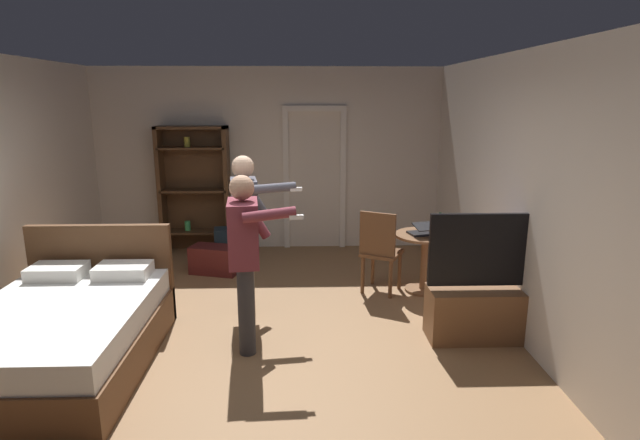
{
  "coord_description": "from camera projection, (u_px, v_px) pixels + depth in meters",
  "views": [
    {
      "loc": [
        0.52,
        -4.31,
        2.25
      ],
      "look_at": [
        0.67,
        0.47,
        1.1
      ],
      "focal_mm": 28.67,
      "sensor_mm": 36.0,
      "label": 1
    }
  ],
  "objects": [
    {
      "name": "ground_plane",
      "position": [
        249.0,
        348.0,
        4.7
      ],
      "size": [
        7.22,
        7.22,
        0.0
      ],
      "primitive_type": "plane",
      "color": "olive"
    },
    {
      "name": "wall_back",
      "position": [
        269.0,
        160.0,
        7.64
      ],
      "size": [
        5.33,
        0.12,
        2.68
      ],
      "primitive_type": "cube",
      "color": "silver",
      "rests_on": "ground_plane"
    },
    {
      "name": "wall_right",
      "position": [
        542.0,
        204.0,
        4.47
      ],
      "size": [
        0.12,
        6.81,
        2.68
      ],
      "primitive_type": "cube",
      "color": "silver",
      "rests_on": "ground_plane"
    },
    {
      "name": "doorway_frame",
      "position": [
        315.0,
        168.0,
        7.61
      ],
      "size": [
        0.93,
        0.08,
        2.13
      ],
      "color": "white",
      "rests_on": "ground_plane"
    },
    {
      "name": "bed",
      "position": [
        65.0,
        332.0,
        4.35
      ],
      "size": [
        1.42,
        2.02,
        1.02
      ],
      "color": "brown",
      "rests_on": "ground_plane"
    },
    {
      "name": "bookshelf",
      "position": [
        195.0,
        185.0,
        7.47
      ],
      "size": [
        1.02,
        0.32,
        1.85
      ],
      "color": "#4C331E",
      "rests_on": "ground_plane"
    },
    {
      "name": "tv_flatscreen",
      "position": [
        487.0,
        303.0,
        4.82
      ],
      "size": [
        1.18,
        0.4,
        1.23
      ],
      "color": "brown",
      "rests_on": "ground_plane"
    },
    {
      "name": "side_table",
      "position": [
        424.0,
        252.0,
        5.99
      ],
      "size": [
        0.7,
        0.7,
        0.7
      ],
      "color": "brown",
      "rests_on": "ground_plane"
    },
    {
      "name": "laptop",
      "position": [
        425.0,
        231.0,
        5.88
      ],
      "size": [
        0.39,
        0.4,
        0.16
      ],
      "color": "black",
      "rests_on": "side_table"
    },
    {
      "name": "bottle_on_table",
      "position": [
        439.0,
        226.0,
        5.84
      ],
      "size": [
        0.06,
        0.06,
        0.27
      ],
      "color": "#1D4727",
      "rests_on": "side_table"
    },
    {
      "name": "wooden_chair",
      "position": [
        380.0,
        249.0,
        5.9
      ],
      "size": [
        0.57,
        0.57,
        0.99
      ],
      "color": "brown",
      "rests_on": "ground_plane"
    },
    {
      "name": "person_blue_shirt",
      "position": [
        245.0,
        251.0,
        4.52
      ],
      "size": [
        0.68,
        0.6,
        1.6
      ],
      "color": "#333338",
      "rests_on": "ground_plane"
    },
    {
      "name": "person_striped_shirt",
      "position": [
        246.0,
        224.0,
        5.28
      ],
      "size": [
        0.76,
        0.57,
        1.68
      ],
      "color": "gray",
      "rests_on": "ground_plane"
    },
    {
      "name": "suitcase_dark",
      "position": [
        215.0,
        260.0,
        6.67
      ],
      "size": [
        0.68,
        0.48,
        0.36
      ],
      "primitive_type": "cube",
      "rotation": [
        0.0,
        0.0,
        -0.27
      ],
      "color": "#4C1919",
      "rests_on": "ground_plane"
    },
    {
      "name": "suitcase_small",
      "position": [
        231.0,
        244.0,
        7.2
      ],
      "size": [
        0.5,
        0.35,
        0.46
      ],
      "primitive_type": "cube",
      "rotation": [
        0.0,
        0.0,
        0.14
      ],
      "color": "#1E2D38",
      "rests_on": "ground_plane"
    }
  ]
}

